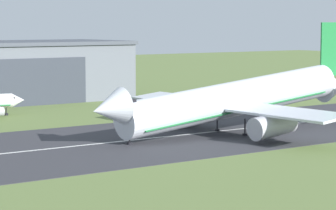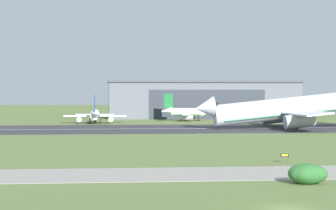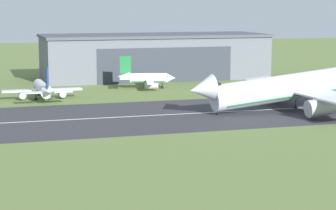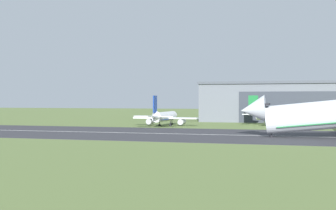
# 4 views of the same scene
# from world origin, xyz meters

# --- Properties ---
(ground_plane) EXTENTS (714.11, 714.11, 0.00)m
(ground_plane) POSITION_xyz_m (0.00, 62.46, 0.00)
(ground_plane) COLOR olive
(runway_strip) EXTENTS (474.11, 42.32, 0.06)m
(runway_strip) POSITION_xyz_m (0.00, 124.91, 0.03)
(runway_strip) COLOR #333338
(runway_strip) RESTS_ON ground_plane
(runway_centreline) EXTENTS (426.70, 0.70, 0.01)m
(runway_centreline) POSITION_xyz_m (0.00, 124.91, 0.07)
(runway_centreline) COLOR silver
(runway_centreline) RESTS_ON runway_strip
(hangar_building) EXTENTS (74.78, 27.61, 14.76)m
(hangar_building) POSITION_xyz_m (21.49, 197.78, 7.40)
(hangar_building) COLOR slate
(hangar_building) RESTS_ON ground_plane
(airplane_parked_west) EXTENTS (17.69, 20.27, 9.61)m
(airplane_parked_west) POSITION_xyz_m (11.76, 171.33, 2.97)
(airplane_parked_west) COLOR white
(airplane_parked_west) RESTS_ON ground_plane
(airplane_parked_centre) EXTENTS (20.59, 24.97, 9.43)m
(airplane_parked_centre) POSITION_xyz_m (-20.22, 157.05, 2.87)
(airplane_parked_centre) COLOR silver
(airplane_parked_centre) RESTS_ON ground_plane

